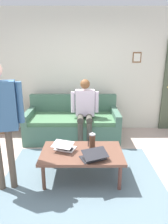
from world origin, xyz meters
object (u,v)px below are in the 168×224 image
object	(u,v)px
french_press	(92,141)
person_seated	(85,108)
coffee_table	(82,154)
side_shelf	(2,115)
laptop_center	(64,147)
laptop_left	(94,156)
couch	(73,124)

from	to	relation	value
french_press	person_seated	distance (m)	1.17
coffee_table	side_shelf	distance (m)	2.57
laptop_center	coffee_table	bearing A→B (deg)	165.71
french_press	side_shelf	world-z (taller)	side_shelf
coffee_table	side_shelf	world-z (taller)	side_shelf
coffee_table	person_seated	world-z (taller)	person_seated
coffee_table	laptop_left	bearing A→B (deg)	127.65
person_seated	coffee_table	bearing A→B (deg)	87.74
side_shelf	person_seated	world-z (taller)	person_seated
couch	person_seated	xyz separation A→B (m)	(-0.26, 0.23, 0.42)
french_press	person_seated	xyz separation A→B (m)	(0.10, -1.15, 0.19)
couch	side_shelf	bearing A→B (deg)	-11.50
couch	laptop_left	world-z (taller)	couch
person_seated	couch	bearing A→B (deg)	-41.40
coffee_table	laptop_center	world-z (taller)	laptop_center
laptop_center	french_press	xyz separation A→B (m)	(-0.40, -0.01, 0.08)
laptop_left	laptop_center	xyz separation A→B (m)	(0.41, -0.27, 0.00)
coffee_table	french_press	distance (m)	0.24
french_press	side_shelf	bearing A→B (deg)	-40.58
side_shelf	person_seated	xyz separation A→B (m)	(-1.90, 0.56, 0.33)
couch	person_seated	world-z (taller)	person_seated
french_press	side_shelf	distance (m)	2.63
laptop_left	side_shelf	distance (m)	2.83
coffee_table	side_shelf	size ratio (longest dim) A/B	1.46
couch	person_seated	size ratio (longest dim) A/B	1.50
laptop_left	coffee_table	bearing A→B (deg)	-52.35
side_shelf	laptop_center	bearing A→B (deg)	132.73
laptop_left	french_press	distance (m)	0.30
french_press	side_shelf	xyz separation A→B (m)	(2.00, -1.71, -0.15)
laptop_center	french_press	size ratio (longest dim) A/B	1.36
coffee_table	laptop_center	xyz separation A→B (m)	(0.25, -0.06, 0.08)
coffee_table	laptop_center	bearing A→B (deg)	-14.29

